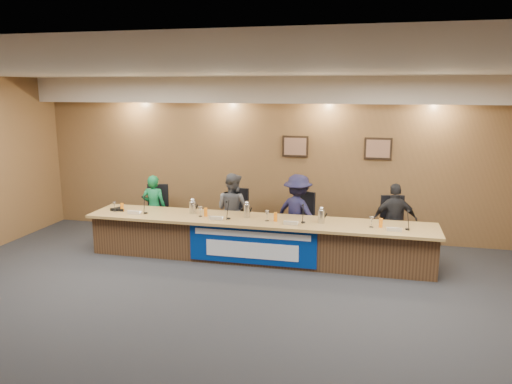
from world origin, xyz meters
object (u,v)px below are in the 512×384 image
panelist_b (233,210)px  carafe_mid (247,211)px  panelist_a (154,208)px  office_chair_b (234,220)px  dais_body (257,240)px  office_chair_a (157,215)px  office_chair_d (394,230)px  office_chair_c (298,224)px  banner (252,246)px  panelist_c (298,213)px  speakerphone (119,209)px  carafe_right (321,217)px  panelist_d (395,221)px  carafe_left (193,208)px

panelist_b → carafe_mid: bearing=148.8°
panelist_a → office_chair_b: 1.64m
dais_body → carafe_mid: 0.56m
panelist_b → office_chair_a: size_ratio=2.96×
panelist_a → carafe_mid: size_ratio=5.54×
office_chair_d → office_chair_c: bearing=168.6°
office_chair_c → banner: bearing=-93.2°
panelist_a → panelist_c: 2.88m
panelist_a → speakerphone: size_ratio=4.11×
dais_body → carafe_right: bearing=-2.8°
banner → speakerphone: speakerphone is taller
panelist_d → carafe_mid: (-2.54, -0.64, 0.19)m
panelist_c → office_chair_a: bearing=22.9°
panelist_b → carafe_right: bearing=-178.2°
office_chair_b → carafe_right: carafe_right is taller
panelist_a → carafe_right: bearing=163.3°
dais_body → banner: size_ratio=2.73×
carafe_left → carafe_mid: carafe_mid is taller
office_chair_d → carafe_left: bearing=179.7°
office_chair_a → panelist_a: bearing=-103.6°
panelist_b → carafe_left: 0.85m
panelist_b → carafe_mid: panelist_b is taller
dais_body → carafe_mid: size_ratio=25.27×
panelist_a → office_chair_d: bearing=176.5°
banner → dais_body: bearing=90.0°
panelist_b → office_chair_b: 0.25m
panelist_c → carafe_left: size_ratio=6.55×
carafe_right → speakerphone: bearing=179.8°
office_chair_a → carafe_left: size_ratio=2.18×
dais_body → panelist_a: 2.38m
panelist_a → carafe_left: size_ratio=5.98×
carafe_mid → office_chair_c: bearing=42.4°
office_chair_a → office_chair_d: bearing=-13.6°
panelist_a → carafe_right: panelist_a is taller
panelist_b → office_chair_d: (2.99, 0.10, -0.23)m
office_chair_d → panelist_c: bearing=171.9°
banner → office_chair_c: 1.33m
office_chair_d → speakerphone: bearing=177.7°
office_chair_b → panelist_b: bearing=-83.9°
carafe_right → dais_body: bearing=177.2°
office_chair_b → speakerphone: (-2.01, -0.80, 0.30)m
office_chair_d → carafe_mid: (-2.54, -0.74, 0.39)m
panelist_d → carafe_mid: panelist_d is taller
banner → carafe_mid: bearing=114.2°
dais_body → carafe_right: (1.12, -0.06, 0.51)m
banner → office_chair_a: size_ratio=4.58×
carafe_mid → carafe_right: 1.32m
panelist_d → office_chair_c: panelist_d is taller
banner → carafe_left: 1.40m
office_chair_a → speakerphone: speakerphone is taller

